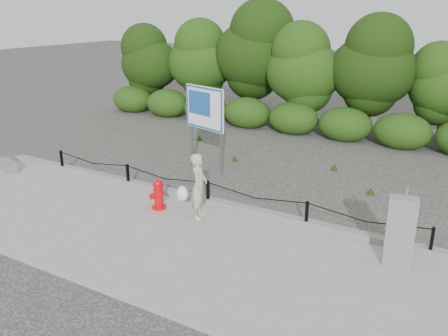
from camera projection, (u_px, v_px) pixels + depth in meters
name	position (u px, v px, depth m)	size (l,w,h in m)	color
ground	(208.00, 207.00, 11.46)	(90.00, 90.00, 0.00)	#2D2B28
sidewalk	(157.00, 239.00, 9.81)	(14.00, 4.00, 0.08)	gray
curb	(209.00, 201.00, 11.46)	(14.00, 0.22, 0.14)	slate
chain_barrier	(208.00, 190.00, 11.32)	(10.06, 0.06, 0.60)	black
treeline	(339.00, 63.00, 17.82)	(20.08, 3.93, 4.94)	black
fire_hydrant	(158.00, 194.00, 11.09)	(0.46, 0.46, 0.74)	red
pedestrian	(198.00, 187.00, 10.51)	(0.75, 0.64, 1.49)	#BBB4A0
concrete_block	(8.00, 165.00, 13.80)	(0.88, 0.31, 0.28)	slate
utility_cabinet	(400.00, 231.00, 8.58)	(0.55, 0.41, 1.45)	gray
advertising_sign	(205.00, 112.00, 13.58)	(1.50, 0.51, 2.48)	slate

